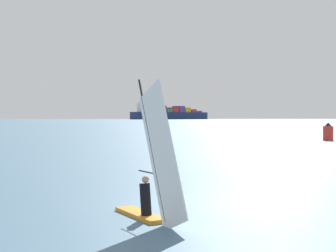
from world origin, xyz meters
The scene contains 5 objects.
ground_plane centered at (0.00, 0.00, 0.00)m, with size 4000.00×4000.00×0.00m, color #476B84.
windsurfer centered at (-2.11, -3.39, 1.15)m, with size 2.42×3.67×4.37m.
cargo_ship centered at (-36.76, 800.33, 8.83)m, with size 124.41×112.28×32.69m.
distant_headland centered at (-0.04, 1601.85, 12.79)m, with size 831.65×304.34×25.59m, color #4C564C.
channel_buoy centered at (17.08, 48.70, 1.09)m, with size 1.34×1.34×2.40m.
Camera 1 is at (-0.92, -17.97, 3.05)m, focal length 53.31 mm.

